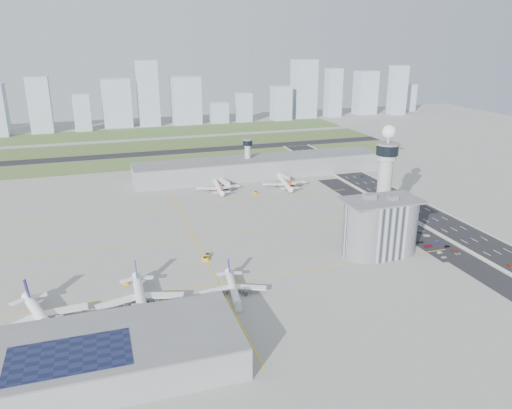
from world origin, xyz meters
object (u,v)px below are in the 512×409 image
object	(u,v)px
jet_bridge_far_0	(221,181)
car_lot_2	(429,246)
secondary_tower	(248,155)
jet_bridge_far_1	(280,176)
control_tower	(385,174)
airplane_near_b	(140,294)
car_hw_1	(410,205)
jet_bridge_near_0	(52,341)
airplane_far_a	(218,183)
airplane_far_b	(284,179)
car_lot_11	(421,231)
car_lot_5	(410,235)
car_lot_8	(447,246)
car_lot_10	(427,235)
car_lot_0	(444,257)
jet_bridge_near_1	(132,328)
airplane_near_a	(41,312)
admin_building	(380,227)
car_lot_4	(413,237)
car_hw_2	(363,176)
jet_bridge_near_2	(206,315)
tug_5	(291,187)
car_hw_0	(509,265)
car_lot_9	(438,241)
car_lot_3	(421,242)
car_lot_1	(440,252)
airplane_near_c	(233,285)
tug_0	(80,319)
car_lot_6	(458,254)
tug_3	(207,255)
tug_2	(205,259)
car_lot_7	(456,251)
tug_1	(126,283)

from	to	relation	value
jet_bridge_far_0	car_lot_2	xyz separation A→B (m)	(81.44, -155.94, -2.20)
secondary_tower	jet_bridge_far_1	bearing A→B (deg)	-39.29
control_tower	secondary_tower	size ratio (longest dim) A/B	2.02
airplane_near_b	car_hw_1	world-z (taller)	airplane_near_b
jet_bridge_near_0	jet_bridge_far_0	world-z (taller)	same
airplane_near_b	airplane_far_a	world-z (taller)	airplane_near_b
airplane_far_b	car_lot_11	bearing A→B (deg)	-151.56
jet_bridge_far_0	car_hw_1	world-z (taller)	jet_bridge_far_0
jet_bridge_far_0	car_lot_5	bearing A→B (deg)	20.08
car_lot_8	car_lot_10	xyz separation A→B (m)	(-1.13, 17.08, -0.01)
car_lot_0	jet_bridge_near_1	bearing A→B (deg)	90.57
jet_bridge_far_0	airplane_near_a	bearing A→B (deg)	-44.26
admin_building	car_lot_4	world-z (taller)	admin_building
secondary_tower	car_lot_4	world-z (taller)	secondary_tower
car_lot_10	admin_building	bearing A→B (deg)	115.27
airplane_far_b	car_lot_8	size ratio (longest dim) A/B	12.26
car_lot_4	car_hw_2	bearing A→B (deg)	-21.20
jet_bridge_near_2	car_hw_2	distance (m)	250.96
tug_5	car_hw_0	distance (m)	173.50
jet_bridge_far_1	car_lot_9	world-z (taller)	jet_bridge_far_1
car_lot_10	secondary_tower	bearing A→B (deg)	30.40
airplane_near_b	airplane_far_b	xyz separation A→B (m)	(126.54, 153.54, -0.46)
car_lot_9	airplane_near_a	bearing A→B (deg)	92.40
car_lot_3	car_hw_1	xyz separation A→B (m)	(32.44, 58.54, 0.02)
jet_bridge_far_1	car_lot_11	distance (m)	141.71
secondary_tower	car_lot_5	xyz separation A→B (m)	(52.51, -157.02, -18.26)
car_lot_1	car_lot_2	size ratio (longest dim) A/B	0.75
airplane_near_a	airplane_far_b	world-z (taller)	airplane_near_a
airplane_near_c	car_lot_8	distance (m)	130.43
car_lot_0	airplane_near_c	bearing A→B (deg)	84.94
admin_building	tug_0	size ratio (longest dim) A/B	11.66
jet_bridge_near_2	tug_5	world-z (taller)	jet_bridge_near_2
airplane_near_c	car_lot_11	xyz separation A→B (m)	(129.18, 39.48, -4.56)
jet_bridge_near_0	car_lot_10	xyz separation A→B (m)	(205.10, 50.52, -2.27)
car_lot_2	car_lot_6	size ratio (longest dim) A/B	1.16
airplane_near_c	tug_0	world-z (taller)	airplane_near_c
tug_3	jet_bridge_far_1	bearing A→B (deg)	76.35
jet_bridge_near_0	jet_bridge_near_1	distance (m)	30.00
car_lot_3	car_lot_5	world-z (taller)	car_lot_3
tug_0	airplane_near_b	bearing A→B (deg)	133.24
secondary_tower	tug_2	bearing A→B (deg)	-114.85
car_lot_1	car_lot_0	bearing A→B (deg)	152.96
car_lot_3	car_hw_2	size ratio (longest dim) A/B	0.93
car_lot_0	car_lot_7	world-z (taller)	car_lot_0
airplane_near_c	car_lot_9	xyz separation A→B (m)	(128.83, 23.32, -4.60)
car_lot_3	jet_bridge_near_2	bearing A→B (deg)	98.40
tug_1	car_lot_9	distance (m)	175.36
jet_bridge_near_1	car_lot_6	bearing A→B (deg)	-72.47
jet_bridge_near_0	control_tower	bearing A→B (deg)	-59.55
tug_1	tug_2	size ratio (longest dim) A/B	0.78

